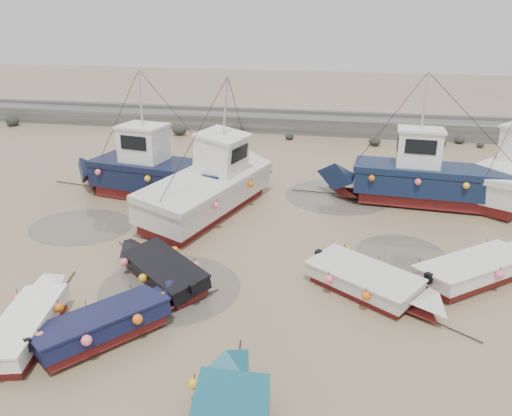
% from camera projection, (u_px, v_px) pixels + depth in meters
% --- Properties ---
extents(ground, '(120.00, 120.00, 0.00)m').
position_uv_depth(ground, '(248.00, 273.00, 18.26)').
color(ground, '#9A7C5E').
rests_on(ground, ground).
extents(seawall, '(60.00, 4.92, 1.50)m').
position_uv_depth(seawall, '(306.00, 124.00, 38.00)').
color(seawall, slate).
rests_on(seawall, ground).
extents(puddle_a, '(4.92, 4.92, 0.01)m').
position_uv_depth(puddle_a, '(170.00, 287.00, 17.30)').
color(puddle_a, '#5B564A').
rests_on(puddle_a, ground).
extents(puddle_b, '(3.54, 3.54, 0.01)m').
position_uv_depth(puddle_b, '(401.00, 254.00, 19.59)').
color(puddle_b, '#5B564A').
rests_on(puddle_b, ground).
extents(puddle_c, '(4.57, 4.57, 0.01)m').
position_uv_depth(puddle_c, '(81.00, 226.00, 22.06)').
color(puddle_c, '#5B564A').
rests_on(puddle_c, ground).
extents(puddle_d, '(5.43, 5.43, 0.01)m').
position_uv_depth(puddle_d, '(338.00, 196.00, 25.52)').
color(puddle_d, '#5B564A').
rests_on(puddle_d, ground).
extents(dinghy_0, '(2.21, 5.88, 1.43)m').
position_uv_depth(dinghy_0, '(30.00, 318.00, 14.66)').
color(dinghy_0, maroon).
rests_on(dinghy_0, ground).
extents(dinghy_1, '(4.54, 5.27, 1.43)m').
position_uv_depth(dinghy_1, '(113.00, 319.00, 14.64)').
color(dinghy_1, maroon).
rests_on(dinghy_1, ground).
extents(dinghy_3, '(5.83, 4.89, 1.43)m').
position_uv_depth(dinghy_3, '(484.00, 266.00, 17.65)').
color(dinghy_3, maroon).
rests_on(dinghy_3, ground).
extents(dinghy_4, '(4.99, 4.45, 1.43)m').
position_uv_depth(dinghy_4, '(162.00, 265.00, 17.64)').
color(dinghy_4, maroon).
rests_on(dinghy_4, ground).
extents(dinghy_5, '(5.46, 4.08, 1.43)m').
position_uv_depth(dinghy_5, '(373.00, 281.00, 16.63)').
color(dinghy_5, maroon).
rests_on(dinghy_5, ground).
extents(cabin_boat_0, '(10.42, 4.00, 6.22)m').
position_uv_depth(cabin_boat_0, '(151.00, 171.00, 25.04)').
color(cabin_boat_0, maroon).
rests_on(cabin_boat_0, ground).
extents(cabin_boat_1, '(5.22, 10.89, 6.22)m').
position_uv_depth(cabin_boat_1, '(212.00, 183.00, 23.47)').
color(cabin_boat_1, maroon).
rests_on(cabin_boat_1, ground).
extents(cabin_boat_2, '(11.28, 3.75, 6.22)m').
position_uv_depth(cabin_boat_2, '(425.00, 177.00, 24.23)').
color(cabin_boat_2, maroon).
rests_on(cabin_boat_2, ground).
extents(person, '(0.67, 0.52, 1.63)m').
position_uv_depth(person, '(149.00, 200.00, 25.02)').
color(person, '#192137').
rests_on(person, ground).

